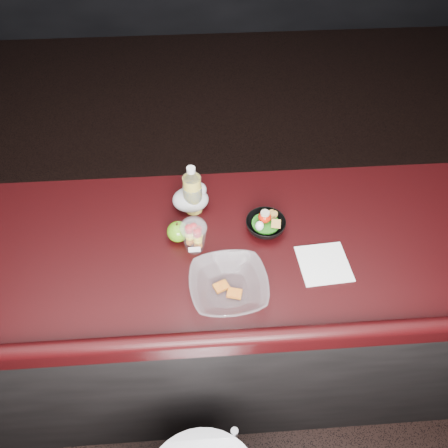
{
  "coord_description": "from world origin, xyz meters",
  "views": [
    {
      "loc": [
        -0.0,
        -0.62,
        2.17
      ],
      "look_at": [
        0.06,
        0.32,
        1.1
      ],
      "focal_mm": 35.0,
      "sensor_mm": 36.0,
      "label": 1
    }
  ],
  "objects_px": {
    "takeout_bowl": "(229,286)",
    "green_apple": "(178,232)",
    "snack_bowl": "(265,224)",
    "lemonade_bottle": "(193,193)",
    "fruit_cup": "(194,235)"
  },
  "relations": [
    {
      "from": "fruit_cup",
      "to": "snack_bowl",
      "type": "height_order",
      "value": "fruit_cup"
    },
    {
      "from": "snack_bowl",
      "to": "green_apple",
      "type": "bearing_deg",
      "value": -176.21
    },
    {
      "from": "green_apple",
      "to": "snack_bowl",
      "type": "height_order",
      "value": "green_apple"
    },
    {
      "from": "fruit_cup",
      "to": "snack_bowl",
      "type": "distance_m",
      "value": 0.26
    },
    {
      "from": "green_apple",
      "to": "snack_bowl",
      "type": "bearing_deg",
      "value": 3.79
    },
    {
      "from": "snack_bowl",
      "to": "lemonade_bottle",
      "type": "bearing_deg",
      "value": 155.36
    },
    {
      "from": "green_apple",
      "to": "snack_bowl",
      "type": "distance_m",
      "value": 0.3
    },
    {
      "from": "lemonade_bottle",
      "to": "green_apple",
      "type": "xyz_separation_m",
      "value": [
        -0.06,
        -0.13,
        -0.05
      ]
    },
    {
      "from": "snack_bowl",
      "to": "takeout_bowl",
      "type": "distance_m",
      "value": 0.28
    },
    {
      "from": "takeout_bowl",
      "to": "green_apple",
      "type": "bearing_deg",
      "value": 124.52
    },
    {
      "from": "lemonade_bottle",
      "to": "snack_bowl",
      "type": "relative_size",
      "value": 1.45
    },
    {
      "from": "lemonade_bottle",
      "to": "fruit_cup",
      "type": "height_order",
      "value": "lemonade_bottle"
    },
    {
      "from": "lemonade_bottle",
      "to": "green_apple",
      "type": "height_order",
      "value": "lemonade_bottle"
    },
    {
      "from": "lemonade_bottle",
      "to": "takeout_bowl",
      "type": "bearing_deg",
      "value": -74.42
    },
    {
      "from": "green_apple",
      "to": "takeout_bowl",
      "type": "height_order",
      "value": "green_apple"
    }
  ]
}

